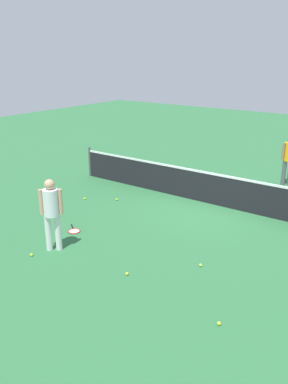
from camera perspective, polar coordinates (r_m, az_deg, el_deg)
ground_plane at (r=12.14m, az=9.82°, el=-1.74°), size 40.00×40.00×0.00m
court_net at (r=11.97m, az=9.96°, el=0.50°), size 10.09×0.09×1.07m
player_near_side at (r=9.12m, az=-13.12°, el=-2.37°), size 0.48×0.48×1.70m
tennis_racket_near_player at (r=10.35m, az=-9.99°, el=-5.48°), size 0.58×0.48×0.03m
tennis_racket_far_player at (r=14.12m, az=15.82°, el=0.88°), size 0.49×0.57×0.03m
tennis_ball_near_player at (r=9.35m, az=-15.80°, el=-8.66°), size 0.07×0.07×0.07m
tennis_ball_by_net at (r=8.31m, az=-2.45°, el=-11.61°), size 0.07×0.07×0.07m
tennis_ball_midcourt at (r=7.11m, az=10.68°, el=-18.00°), size 0.07×0.07×0.07m
tennis_ball_baseline at (r=12.46m, az=-8.49°, el=-0.94°), size 0.07×0.07×0.07m
tennis_ball_stray_left at (r=8.69m, az=8.11°, el=-10.33°), size 0.07×0.07×0.07m
tennis_ball_stray_right at (r=12.28m, az=-3.93°, el=-1.07°), size 0.07×0.07×0.07m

